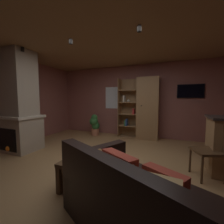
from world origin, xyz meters
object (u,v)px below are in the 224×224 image
Objects in this scene: stone_fireplace at (19,106)px; table_book_1 at (91,158)px; table_book_0 at (83,160)px; potted_floor_plant at (95,124)px; leather_couch at (138,202)px; coffee_table at (88,165)px; dining_chair at (213,147)px; bookshelf_cabinet at (145,109)px; wall_mounted_tv at (190,91)px; table_book_2 at (85,155)px.

stone_fireplace is 22.20× the size of table_book_1.
potted_floor_plant reaches higher than table_book_0.
leather_couch is 16.71× the size of table_book_0.
coffee_table is (2.49, -0.74, -0.80)m from stone_fireplace.
bookshelf_cabinet is at bearing 125.11° from dining_chair.
wall_mounted_tv is (-0.10, 2.26, 1.05)m from dining_chair.
bookshelf_cabinet is at bearing 7.18° from potted_floor_plant.
stone_fireplace is 22.80× the size of table_book_0.
table_book_0 is 3.20m from potted_floor_plant.
coffee_table is 6.14× the size of table_book_1.
potted_floor_plant is (-1.45, 2.83, 0.07)m from coffee_table.
table_book_0 is at bearing -117.54° from wall_mounted_tv.
table_book_2 is at bearing 178.95° from table_book_1.
bookshelf_cabinet reaches higher than table_book_1.
table_book_2 is at bearing -161.63° from coffee_table.
stone_fireplace is 2.74m from table_book_1.
stone_fireplace is 20.37× the size of table_book_2.
wall_mounted_tv is at bearing 62.77° from coffee_table.
bookshelf_cabinet is 2.55m from dining_chair.
coffee_table is at bearing 165.09° from table_book_1.
coffee_table is 0.14m from table_book_1.
leather_couch is at bearing -55.02° from potted_floor_plant.
stone_fireplace is 3.61m from leather_couch.
leather_couch is at bearing -103.00° from wall_mounted_tv.
stone_fireplace is at bearing -140.71° from bookshelf_cabinet.
table_book_0 is 3.91m from wall_mounted_tv.
table_book_1 is at bearing 17.99° from table_book_0.
wall_mounted_tv is (1.68, 3.26, 1.24)m from coffee_table.
table_book_1 is 0.15× the size of potted_floor_plant.
bookshelf_cabinet is at bearing 84.80° from table_book_1.
leather_couch reaches higher than table_book_0.
stone_fireplace reaches higher than table_book_2.
coffee_table is (-0.34, -3.05, -0.66)m from bookshelf_cabinet.
dining_chair is at bearing -87.50° from wall_mounted_tv.
table_book_0 is 0.97× the size of table_book_1.
dining_chair is (1.82, 1.02, 0.03)m from table_book_2.
coffee_table is 6.31× the size of table_book_0.
leather_couch is at bearing -19.44° from stone_fireplace.
bookshelf_cabinet is 3.13m from table_book_2.
wall_mounted_tv reaches higher than table_book_1.
stone_fireplace is 1.24× the size of bookshelf_cabinet.
dining_chair is (1.78, 1.01, 0.18)m from coffee_table.
table_book_2 is 0.14× the size of dining_chair.
bookshelf_cabinet is 3.14m from coffee_table.
dining_chair reaches higher than coffee_table.
potted_floor_plant is (-2.28, 3.26, 0.11)m from leather_couch.
table_book_0 is 0.89× the size of table_book_2.
dining_chair reaches higher than potted_floor_plant.
bookshelf_cabinet is 3.59m from leather_couch.
table_book_2 is 3.17m from potted_floor_plant.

